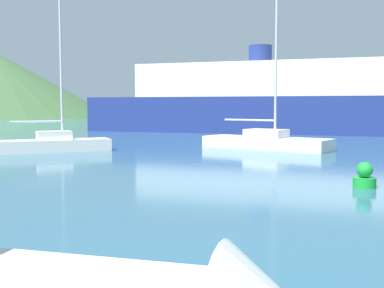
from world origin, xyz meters
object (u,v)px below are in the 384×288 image
Objects in this scene: ferry_distant at (260,102)px; buoy_marker at (365,177)px; sailboat_middle at (266,140)px; sailboat_inner at (54,141)px.

ferry_distant is 29.18m from buoy_marker.
sailboat_middle is 17.17m from ferry_distant.
sailboat_inner is 0.95× the size of sailboat_middle.
buoy_marker is (3.71, -28.85, -2.31)m from ferry_distant.
sailboat_middle is 12.18m from buoy_marker.
sailboat_middle is at bearing 103.67° from buoy_marker.
sailboat_middle reaches higher than ferry_distant.
ferry_distant is at bearing 31.09° from sailboat_inner.
buoy_marker is (13.24, -8.48, -0.21)m from sailboat_inner.
ferry_distant is at bearing 97.33° from buoy_marker.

